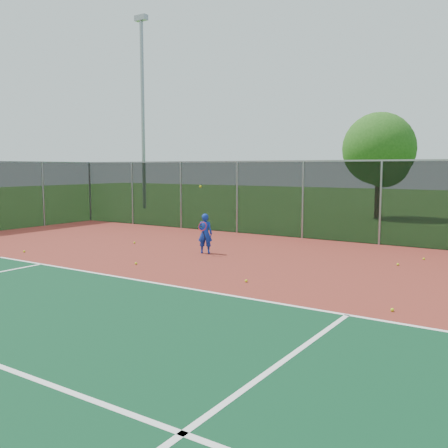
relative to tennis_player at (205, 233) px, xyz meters
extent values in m
plane|color=#275718|center=(4.16, -7.07, -0.67)|extent=(120.00, 120.00, 0.00)
cube|color=maroon|center=(4.16, -5.07, -0.66)|extent=(30.00, 20.00, 0.02)
cube|color=white|center=(6.16, -4.07, -0.64)|extent=(22.00, 0.10, 0.00)
cube|color=white|center=(6.16, -9.07, -0.64)|extent=(18.00, 0.10, 0.00)
cube|color=black|center=(4.16, 4.93, 0.85)|extent=(30.00, 0.04, 3.00)
cube|color=gray|center=(4.16, 4.93, 2.35)|extent=(30.00, 0.06, 0.06)
imported|color=#1130A6|center=(0.00, 0.00, -0.01)|extent=(0.55, 0.47, 1.29)
cylinder|color=black|center=(0.15, -0.25, -0.03)|extent=(0.03, 0.15, 0.27)
torus|color=#A51414|center=(0.15, -0.35, 0.27)|extent=(0.30, 0.13, 0.29)
sphere|color=#C7DA19|center=(-0.25, 0.10, 1.50)|extent=(0.07, 0.07, 0.07)
sphere|color=#C7DA19|center=(-0.56, -2.61, -0.62)|extent=(0.07, 0.07, 0.07)
sphere|color=#C7DA19|center=(-5.02, -3.10, -0.62)|extent=(0.07, 0.07, 0.07)
sphere|color=#C7DA19|center=(6.80, -3.35, -0.62)|extent=(0.07, 0.07, 0.07)
sphere|color=#C7DA19|center=(3.19, -2.78, -0.62)|extent=(0.07, 0.07, 0.07)
sphere|color=#C7DA19|center=(6.15, 2.66, -0.62)|extent=(0.07, 0.07, 0.07)
sphere|color=#C7DA19|center=(5.72, 1.33, -0.62)|extent=(0.07, 0.07, 0.07)
sphere|color=#C7DA19|center=(-3.35, 0.28, -0.62)|extent=(0.07, 0.07, 0.07)
cylinder|color=gray|center=(-13.96, 12.50, 5.50)|extent=(0.24, 0.24, 12.33)
cube|color=gray|center=(-13.96, 12.50, 11.84)|extent=(0.90, 0.40, 0.35)
cylinder|color=#352513|center=(1.31, 14.40, 0.43)|extent=(0.30, 0.30, 2.19)
sphere|color=#215216|center=(1.31, 14.40, 3.11)|extent=(3.90, 3.90, 3.90)
sphere|color=#215216|center=(1.71, 14.10, 2.38)|extent=(2.68, 2.68, 2.68)
camera|label=1|loc=(9.20, -12.92, 2.11)|focal=40.00mm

